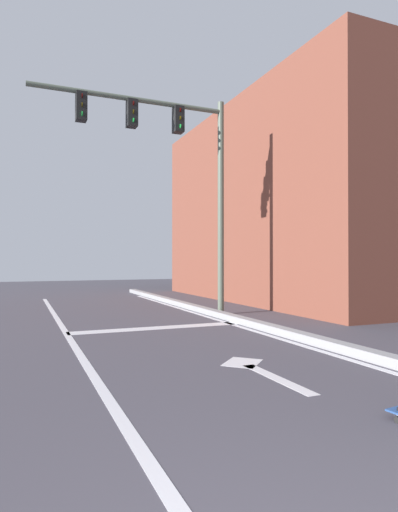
{
  "coord_description": "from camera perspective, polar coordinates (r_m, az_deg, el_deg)",
  "views": [
    {
      "loc": [
        -1.14,
        -0.32,
        1.39
      ],
      "look_at": [
        1.29,
        5.49,
        1.46
      ],
      "focal_mm": 30.12,
      "sensor_mm": 36.0,
      "label": 1
    }
  ],
  "objects": [
    {
      "name": "traffic_signal_mast",
      "position": [
        10.87,
        -3.8,
        13.63
      ],
      "size": [
        4.76,
        0.34,
        5.48
      ],
      "color": "#596454",
      "rests_on": "ground"
    },
    {
      "name": "lane_line_center",
      "position": [
        6.52,
        -15.3,
        -12.86
      ],
      "size": [
        0.12,
        20.0,
        0.01
      ],
      "primitive_type": "cube",
      "color": "silver",
      "rests_on": "ground"
    },
    {
      "name": "stop_bar",
      "position": [
        8.97,
        -5.53,
        -9.48
      ],
      "size": [
        3.59,
        0.4,
        0.01
      ],
      "primitive_type": "cube",
      "color": "silver",
      "rests_on": "ground"
    },
    {
      "name": "lane_arrow_stem",
      "position": [
        5.33,
        10.31,
        -15.7
      ],
      "size": [
        0.16,
        1.4,
        0.01
      ],
      "primitive_type": "cube",
      "color": "silver",
      "rests_on": "ground"
    },
    {
      "name": "lane_line_curbside",
      "position": [
        7.75,
        11.34,
        -10.9
      ],
      "size": [
        0.12,
        20.0,
        0.01
      ],
      "primitive_type": "cube",
      "color": "silver",
      "rests_on": "ground"
    },
    {
      "name": "lane_arrow_head",
      "position": [
        6.03,
        5.78,
        -13.89
      ],
      "size": [
        0.71,
        0.71,
        0.01
      ],
      "primitive_type": "cube",
      "rotation": [
        0.0,
        0.0,
        0.79
      ],
      "color": "silver",
      "rests_on": "ground"
    },
    {
      "name": "building_block",
      "position": [
        17.56,
        19.97,
        5.85
      ],
      "size": [
        10.84,
        11.37,
        6.69
      ],
      "primitive_type": "cube",
      "color": "brown",
      "rests_on": "ground"
    },
    {
      "name": "curb_strip",
      "position": [
        7.88,
        12.87,
        -10.23
      ],
      "size": [
        0.24,
        24.0,
        0.14
      ],
      "primitive_type": "cube",
      "color": "#969598",
      "rests_on": "ground"
    }
  ]
}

